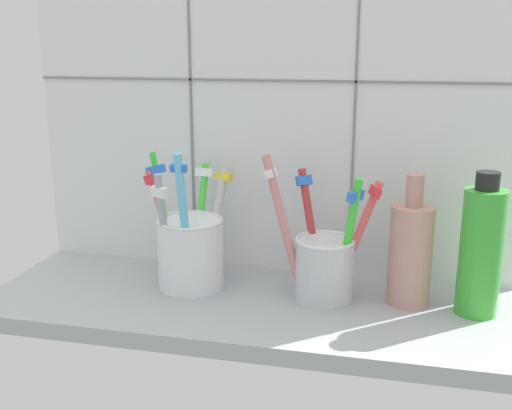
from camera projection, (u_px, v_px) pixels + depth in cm
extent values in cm
cube|color=#9EA3A8|center=(251.00, 308.00, 73.06)|extent=(64.00, 22.00, 2.00)
cube|color=white|center=(272.00, 118.00, 78.79)|extent=(64.00, 2.00, 45.00)
cube|color=gray|center=(191.00, 116.00, 80.09)|extent=(0.30, 0.20, 45.00)
cube|color=gray|center=(354.00, 121.00, 75.43)|extent=(0.30, 0.20, 45.00)
cube|color=gray|center=(271.00, 80.00, 76.52)|extent=(64.00, 0.20, 0.30)
cylinder|color=white|center=(191.00, 254.00, 76.08)|extent=(8.23, 8.23, 8.66)
torus|color=silver|center=(190.00, 221.00, 74.96)|extent=(8.32, 8.32, 0.50)
cylinder|color=#35D732|center=(165.00, 217.00, 77.06)|extent=(4.15, 2.27, 16.38)
cube|color=blue|center=(156.00, 170.00, 76.20)|extent=(1.98, 2.81, 1.16)
cylinder|color=#9DA7B7|center=(164.00, 233.00, 73.04)|extent=(1.76, 2.59, 14.79)
cube|color=white|center=(159.00, 192.00, 71.29)|extent=(2.39, 1.72, 1.27)
cylinder|color=#67C9F2|center=(184.00, 223.00, 72.10)|extent=(1.27, 5.10, 17.72)
cube|color=blue|center=(178.00, 168.00, 68.80)|extent=(1.95, 0.89, 0.96)
cylinder|color=#E57777|center=(167.00, 227.00, 76.22)|extent=(5.76, 1.68, 14.45)
cube|color=#E5333F|center=(151.00, 179.00, 75.34)|extent=(1.37, 2.32, 1.31)
cylinder|color=#47DD44|center=(200.00, 220.00, 78.93)|extent=(1.57, 5.22, 14.58)
cube|color=white|center=(205.00, 173.00, 78.91)|extent=(2.51, 1.44, 1.25)
cylinder|color=beige|center=(214.00, 224.00, 77.96)|extent=(3.58, 5.67, 14.22)
cube|color=yellow|center=(224.00, 177.00, 77.86)|extent=(2.64, 2.09, 1.30)
cylinder|color=silver|center=(324.00, 269.00, 72.58)|extent=(7.04, 7.04, 7.35)
torus|color=silver|center=(325.00, 240.00, 71.63)|extent=(7.19, 7.19, 0.50)
cylinder|color=#3BD638|center=(348.00, 240.00, 70.16)|extent=(3.36, 2.40, 14.99)
cube|color=blue|center=(356.00, 196.00, 68.22)|extent=(1.99, 2.55, 1.29)
cylinder|color=#D08181|center=(284.00, 227.00, 71.96)|extent=(5.88, 1.88, 17.13)
cube|color=white|center=(271.00, 173.00, 70.94)|extent=(1.28, 2.17, 1.10)
cylinder|color=#B63333|center=(311.00, 231.00, 74.46)|extent=(4.72, 5.55, 14.75)
cube|color=blue|center=(304.00, 180.00, 74.75)|extent=(2.21, 2.12, 1.41)
cylinder|color=#F65B5B|center=(356.00, 240.00, 71.31)|extent=(5.97, 2.58, 14.38)
cube|color=#E5333F|center=(375.00, 192.00, 69.90)|extent=(1.76, 2.78, 1.28)
cylinder|color=tan|center=(410.00, 255.00, 70.74)|extent=(4.99, 4.99, 11.85)
cylinder|color=tan|center=(415.00, 191.00, 68.73)|extent=(2.00, 2.00, 3.73)
cylinder|color=green|center=(481.00, 253.00, 67.73)|extent=(4.67, 4.67, 14.46)
cylinder|color=black|center=(488.00, 181.00, 65.60)|extent=(2.57, 2.57, 2.00)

